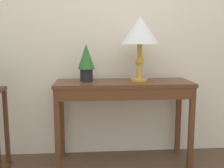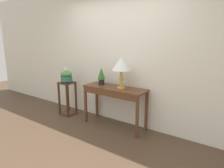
{
  "view_description": "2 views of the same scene",
  "coord_description": "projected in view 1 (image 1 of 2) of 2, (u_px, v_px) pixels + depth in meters",
  "views": [
    {
      "loc": [
        -0.23,
        -1.24,
        1.16
      ],
      "look_at": [
        -0.04,
        1.18,
        0.78
      ],
      "focal_mm": 42.78,
      "sensor_mm": 36.0,
      "label": 1
    },
    {
      "loc": [
        2.12,
        -1.79,
        1.71
      ],
      "look_at": [
        -0.06,
        1.3,
        0.82
      ],
      "focal_mm": 31.27,
      "sensor_mm": 36.0,
      "label": 2
    }
  ],
  "objects": [
    {
      "name": "potted_plant_on_console",
      "position": [
        86.0,
        61.0,
        2.45
      ],
      "size": [
        0.15,
        0.15,
        0.35
      ],
      "color": "black",
      "rests_on": "console_table"
    },
    {
      "name": "table_lamp",
      "position": [
        140.0,
        32.0,
        2.42
      ],
      "size": [
        0.35,
        0.35,
        0.59
      ],
      "color": "gold",
      "rests_on": "console_table"
    },
    {
      "name": "console_table",
      "position": [
        124.0,
        94.0,
        2.47
      ],
      "size": [
        1.26,
        0.43,
        0.8
      ],
      "color": "#56331E",
      "rests_on": "ground"
    },
    {
      "name": "back_wall_with_art",
      "position": [
        113.0,
        18.0,
        2.68
      ],
      "size": [
        9.0,
        0.1,
        2.8
      ],
      "color": "silver",
      "rests_on": "ground"
    }
  ]
}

